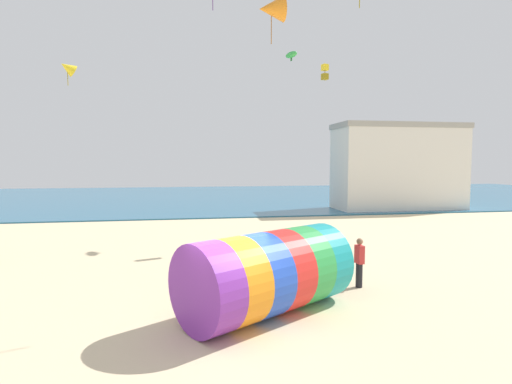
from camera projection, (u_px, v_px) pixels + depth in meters
The scene contains 9 objects.
ground_plane at pixel (228, 332), 10.57m from camera, with size 120.00×120.00×0.00m, color beige.
sea at pixel (196, 197), 51.02m from camera, with size 120.00×40.00×0.10m, color #236084.
giant_inflatable_tube at pixel (268, 273), 11.76m from camera, with size 5.70×4.79×2.44m.
kite_handler at pixel (359, 262), 14.25m from camera, with size 0.26×0.38×1.78m.
kite_orange_delta at pixel (271, 9), 15.61m from camera, with size 1.11×1.04×1.87m.
kite_green_parafoil at pixel (291, 55), 24.22m from camera, with size 0.83×1.18×0.60m.
kite_yellow_delta at pixel (67, 68), 17.57m from camera, with size 0.96×0.90×1.16m.
kite_yellow_box at pixel (325, 72), 22.43m from camera, with size 0.39×0.39×0.91m.
promenade_building at pixel (398, 167), 37.41m from camera, with size 12.05×4.58×8.04m.
Camera 1 is at (-1.00, -10.24, 4.49)m, focal length 28.00 mm.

